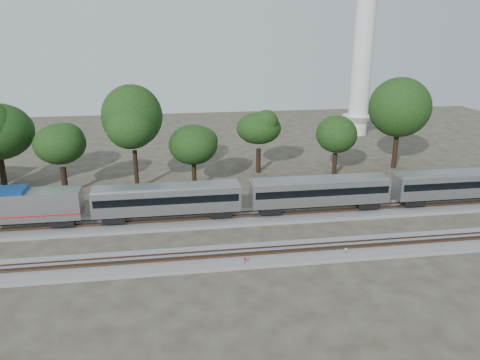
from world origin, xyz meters
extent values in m
plane|color=#383328|center=(0.00, 0.00, 0.00)|extent=(160.00, 160.00, 0.00)
cube|color=slate|center=(0.00, 6.00, 0.20)|extent=(160.00, 5.00, 0.40)
cube|color=brown|center=(0.00, 5.28, 0.66)|extent=(160.00, 0.08, 0.15)
cube|color=brown|center=(0.00, 6.72, 0.66)|extent=(160.00, 0.08, 0.15)
cube|color=slate|center=(0.00, -4.00, 0.20)|extent=(160.00, 5.00, 0.40)
cube|color=brown|center=(0.00, -4.72, 0.66)|extent=(160.00, 0.08, 0.15)
cube|color=brown|center=(0.00, -3.28, 0.66)|extent=(160.00, 0.08, 0.15)
cube|color=#ABADB2|center=(-20.71, 6.00, 3.26)|extent=(10.52, 2.98, 3.27)
cube|color=maroon|center=(-21.90, 6.00, 2.42)|extent=(12.90, 3.02, 0.18)
cube|color=black|center=(-17.68, 6.00, 1.18)|extent=(2.58, 2.18, 0.89)
cube|color=#ABADB2|center=(-5.72, 6.00, 3.11)|extent=(17.26, 2.98, 2.98)
cube|color=black|center=(-5.72, 6.00, 3.41)|extent=(16.67, 3.03, 0.89)
cube|color=gray|center=(-5.72, 6.00, 4.65)|extent=(16.87, 2.38, 0.35)
cube|color=black|center=(-11.97, 6.00, 1.18)|extent=(2.58, 2.18, 0.89)
cube|color=black|center=(0.53, 6.00, 1.18)|extent=(2.58, 2.18, 0.89)
cube|color=#ABADB2|center=(12.94, 6.00, 3.11)|extent=(17.26, 2.98, 2.98)
cube|color=black|center=(12.94, 6.00, 3.41)|extent=(16.67, 3.03, 0.89)
cube|color=gray|center=(12.94, 6.00, 4.65)|extent=(16.87, 2.38, 0.35)
cube|color=black|center=(6.69, 6.00, 1.18)|extent=(2.58, 2.18, 0.89)
cube|color=black|center=(19.19, 6.00, 1.18)|extent=(2.58, 2.18, 0.89)
cube|color=#ABADB2|center=(31.60, 6.00, 3.11)|extent=(17.26, 2.98, 2.98)
cube|color=black|center=(31.60, 6.00, 3.41)|extent=(16.67, 3.03, 0.89)
cube|color=gray|center=(31.60, 6.00, 4.65)|extent=(16.87, 2.38, 0.35)
cube|color=black|center=(25.35, 6.00, 1.18)|extent=(2.58, 2.18, 0.89)
cylinder|color=#512D19|center=(1.68, -5.89, 0.45)|extent=(0.06, 0.06, 0.91)
cylinder|color=#B3180C|center=(1.68, -5.89, 0.86)|extent=(0.32, 0.12, 0.32)
cylinder|color=#512D19|center=(12.28, -5.22, 0.41)|extent=(0.06, 0.06, 0.83)
cylinder|color=silver|center=(12.28, -5.22, 0.78)|extent=(0.29, 0.12, 0.29)
cube|color=#512D19|center=(6.47, -5.65, 0.15)|extent=(0.57, 0.43, 0.30)
cylinder|color=silver|center=(35.08, 48.69, 14.39)|extent=(4.11, 4.11, 28.78)
cone|color=silver|center=(35.08, 48.69, 2.06)|extent=(6.58, 6.58, 4.11)
cylinder|color=black|center=(-28.66, 20.75, 2.35)|extent=(0.70, 0.70, 4.71)
cylinder|color=black|center=(-19.92, 18.29, 1.96)|extent=(0.70, 0.70, 3.93)
ellipsoid|color=black|center=(-19.92, 18.29, 7.29)|extent=(7.41, 7.41, 6.30)
cylinder|color=black|center=(-10.14, 19.15, 2.88)|extent=(0.70, 0.70, 5.75)
ellipsoid|color=black|center=(-10.14, 19.15, 10.68)|extent=(10.85, 10.85, 9.22)
cylinder|color=black|center=(-1.90, 18.10, 1.77)|extent=(0.70, 0.70, 3.54)
ellipsoid|color=black|center=(-1.90, 18.10, 6.58)|extent=(6.68, 6.68, 5.68)
cylinder|color=black|center=(8.73, 24.57, 1.95)|extent=(0.70, 0.70, 3.90)
ellipsoid|color=black|center=(8.73, 24.57, 7.24)|extent=(7.35, 7.35, 6.25)
cylinder|color=black|center=(20.21, 20.93, 1.80)|extent=(0.70, 0.70, 3.60)
ellipsoid|color=black|center=(20.21, 20.93, 6.69)|extent=(6.80, 6.80, 5.78)
cylinder|color=black|center=(31.48, 23.63, 2.72)|extent=(0.70, 0.70, 5.45)
ellipsoid|color=black|center=(31.48, 23.63, 10.12)|extent=(10.27, 10.27, 8.73)
camera|label=1|loc=(-4.88, -46.33, 22.65)|focal=35.00mm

